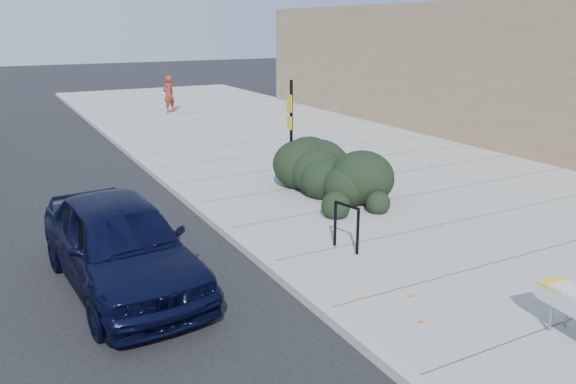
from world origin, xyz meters
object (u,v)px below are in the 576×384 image
at_px(bike_rack, 346,222).
at_px(pedestrian, 169,94).
at_px(sign_post, 291,127).
at_px(sedan_navy, 120,243).

relative_size(bike_rack, pedestrian, 0.52).
height_order(sign_post, sedan_navy, sign_post).
relative_size(sedan_navy, pedestrian, 2.61).
relative_size(sign_post, pedestrian, 1.57).
distance_m(bike_rack, pedestrian, 18.97).
distance_m(bike_rack, sign_post, 4.76).
distance_m(sedan_navy, pedestrian, 19.14).
bearing_deg(bike_rack, pedestrian, 69.65).
xyz_separation_m(bike_rack, pedestrian, (2.27, 18.83, 0.33)).
height_order(sign_post, pedestrian, sign_post).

